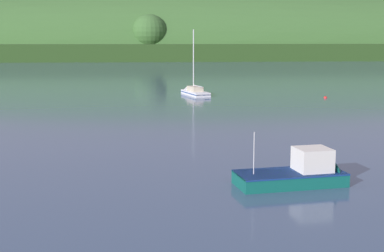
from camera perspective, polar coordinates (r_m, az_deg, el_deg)
The scene contains 4 objects.
far_shoreline_hill at distance 224.42m, azimuth 2.77°, elevation 7.21°, with size 515.40×96.09×52.92m.
sailboat_near_mooring at distance 80.22m, azimuth 0.13°, elevation 3.46°, with size 3.61×7.70×10.40m.
fishing_boat_moored at distance 32.05m, azimuth 11.40°, elevation -5.23°, with size 6.82×3.10×4.10m.
mooring_buoy_midchannel at distance 77.93m, azimuth 13.74°, elevation 2.86°, with size 0.49×0.49×0.57m.
Camera 1 is at (-1.77, -2.40, 8.35)m, focal length 51.15 mm.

